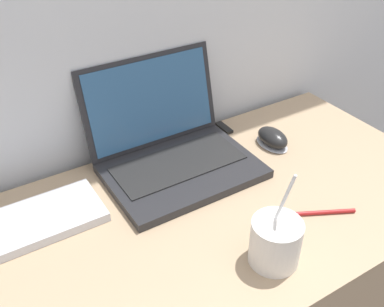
% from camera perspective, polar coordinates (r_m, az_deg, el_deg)
% --- Properties ---
extents(laptop, '(0.35, 0.30, 0.23)m').
position_cam_1_polar(laptop, '(1.06, -2.69, 0.99)').
color(laptop, '#232326').
rests_on(laptop, desk).
extents(drink_cup, '(0.09, 0.09, 0.19)m').
position_cam_1_polar(drink_cup, '(0.84, 10.55, -10.89)').
color(drink_cup, silver).
rests_on(drink_cup, desk).
extents(computer_mouse, '(0.06, 0.10, 0.04)m').
position_cam_1_polar(computer_mouse, '(1.16, 10.19, 1.89)').
color(computer_mouse, '#B2B2B7').
rests_on(computer_mouse, desk).
extents(external_keyboard, '(0.36, 0.14, 0.02)m').
position_cam_1_polar(external_keyboard, '(0.96, -21.98, -9.04)').
color(external_keyboard, silver).
rests_on(external_keyboard, desk).
extents(usb_stick, '(0.02, 0.06, 0.01)m').
position_cam_1_polar(usb_stick, '(1.22, 4.07, 3.29)').
color(usb_stick, black).
rests_on(usb_stick, desk).
extents(pen, '(0.12, 0.07, 0.01)m').
position_cam_1_polar(pen, '(0.98, 16.46, -7.17)').
color(pen, '#A51E1E').
rests_on(pen, desk).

